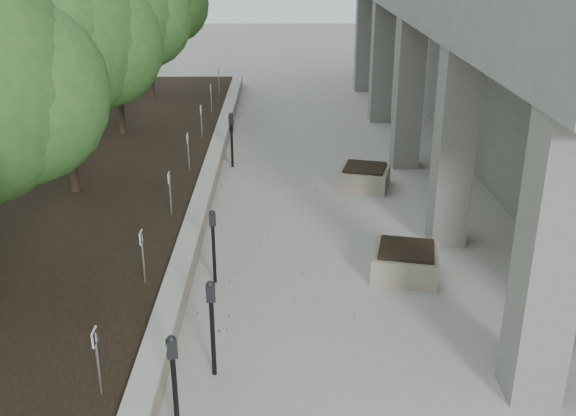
{
  "coord_description": "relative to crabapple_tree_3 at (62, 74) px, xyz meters",
  "views": [
    {
      "loc": [
        -0.02,
        -6.6,
        5.84
      ],
      "look_at": [
        0.12,
        5.56,
        0.93
      ],
      "focal_mm": 41.52,
      "sensor_mm": 36.0,
      "label": 1
    }
  ],
  "objects": [
    {
      "name": "parking_sign_7",
      "position": [
        2.45,
        7.5,
        -2.24
      ],
      "size": [
        0.04,
        0.22,
        0.96
      ],
      "primitive_type": null,
      "color": "black",
      "rests_on": "planting_bed"
    },
    {
      "name": "parking_sign_4",
      "position": [
        2.45,
        -1.5,
        -2.24
      ],
      "size": [
        0.04,
        0.22,
        0.96
      ],
      "primitive_type": null,
      "color": "black",
      "rests_on": "planting_bed"
    },
    {
      "name": "crabapple_tree_4",
      "position": [
        0.0,
        5.0,
        0.0
      ],
      "size": [
        4.6,
        4.0,
        5.44
      ],
      "primitive_type": null,
      "color": "#2A5821",
      "rests_on": "planting_bed"
    },
    {
      "name": "parking_sign_3",
      "position": [
        2.45,
        -4.5,
        -2.24
      ],
      "size": [
        0.04,
        0.22,
        0.96
      ],
      "primitive_type": null,
      "color": "black",
      "rests_on": "planting_bed"
    },
    {
      "name": "parking_meter_1",
      "position": [
        3.47,
        -7.85,
        -2.37
      ],
      "size": [
        0.17,
        0.15,
        1.49
      ],
      "primitive_type": null,
      "rotation": [
        0.0,
        0.0,
        0.34
      ],
      "color": "black",
      "rests_on": "ground"
    },
    {
      "name": "parking_sign_8",
      "position": [
        2.45,
        10.5,
        -2.24
      ],
      "size": [
        0.04,
        0.22,
        0.96
      ],
      "primitive_type": null,
      "color": "black",
      "rests_on": "planting_bed"
    },
    {
      "name": "planter_front",
      "position": [
        7.1,
        -3.51,
        -2.84
      ],
      "size": [
        1.43,
        1.43,
        0.56
      ],
      "primitive_type": null,
      "rotation": [
        0.0,
        0.0,
        -0.22
      ],
      "color": "tan",
      "rests_on": "ground"
    },
    {
      "name": "parking_meter_5",
      "position": [
        3.44,
        2.93,
        -2.35
      ],
      "size": [
        0.17,
        0.13,
        1.54
      ],
      "primitive_type": null,
      "rotation": [
        0.0,
        0.0,
        -0.13
      ],
      "color": "black",
      "rests_on": "ground"
    },
    {
      "name": "crabapple_tree_3",
      "position": [
        0.0,
        0.0,
        0.0
      ],
      "size": [
        4.6,
        4.0,
        5.44
      ],
      "primitive_type": null,
      "color": "#2A5821",
      "rests_on": "planting_bed"
    },
    {
      "name": "parking_sign_6",
      "position": [
        2.45,
        4.5,
        -2.24
      ],
      "size": [
        0.04,
        0.22,
        0.96
      ],
      "primitive_type": null,
      "color": "black",
      "rests_on": "planting_bed"
    },
    {
      "name": "parking_sign_2",
      "position": [
        2.45,
        -7.5,
        -2.24
      ],
      "size": [
        0.04,
        0.22,
        0.96
      ],
      "primitive_type": null,
      "color": "black",
      "rests_on": "planting_bed"
    },
    {
      "name": "retaining_wall",
      "position": [
        2.97,
        1.0,
        -2.87
      ],
      "size": [
        0.39,
        26.0,
        0.5
      ],
      "primitive_type": null,
      "color": "tan",
      "rests_on": "ground"
    },
    {
      "name": "parking_meter_2",
      "position": [
        3.81,
        -6.55,
        -2.36
      ],
      "size": [
        0.16,
        0.12,
        1.52
      ],
      "primitive_type": null,
      "rotation": [
        0.0,
        0.0,
        0.08
      ],
      "color": "black",
      "rests_on": "ground"
    },
    {
      "name": "crabapple_tree_5",
      "position": [
        0.0,
        10.0,
        0.0
      ],
      "size": [
        4.6,
        4.0,
        5.44
      ],
      "primitive_type": null,
      "color": "#2A5821",
      "rests_on": "planting_bed"
    },
    {
      "name": "parking_meter_4",
      "position": [
        3.44,
        3.0,
        -2.49
      ],
      "size": [
        0.13,
        0.1,
        1.26
      ],
      "primitive_type": null,
      "rotation": [
        0.0,
        0.0,
        -0.1
      ],
      "color": "black",
      "rests_on": "ground"
    },
    {
      "name": "planting_bed",
      "position": [
        -0.7,
        1.0,
        -2.92
      ],
      "size": [
        7.0,
        26.0,
        0.4
      ],
      "primitive_type": "cube",
      "color": "black",
      "rests_on": "ground"
    },
    {
      "name": "parking_meter_3",
      "position": [
        3.56,
        -3.75,
        -2.41
      ],
      "size": [
        0.16,
        0.12,
        1.43
      ],
      "primitive_type": null,
      "rotation": [
        0.0,
        0.0,
        0.16
      ],
      "color": "black",
      "rests_on": "ground"
    },
    {
      "name": "berry_scatter",
      "position": [
        4.7,
        -3.0,
        -3.11
      ],
      "size": [
        3.3,
        14.1,
        0.02
      ],
      "primitive_type": null,
      "color": "maroon",
      "rests_on": "ground"
    },
    {
      "name": "parking_sign_5",
      "position": [
        2.45,
        1.5,
        -2.24
      ],
      "size": [
        0.04,
        0.22,
        0.96
      ],
      "primitive_type": null,
      "color": "black",
      "rests_on": "planting_bed"
    },
    {
      "name": "planter_back",
      "position": [
        6.9,
        1.29,
        -2.84
      ],
      "size": [
        1.45,
        1.45,
        0.55
      ],
      "primitive_type": null,
      "rotation": [
        0.0,
        0.0,
        -0.26
      ],
      "color": "tan",
      "rests_on": "ground"
    }
  ]
}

